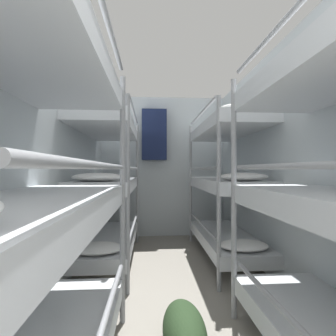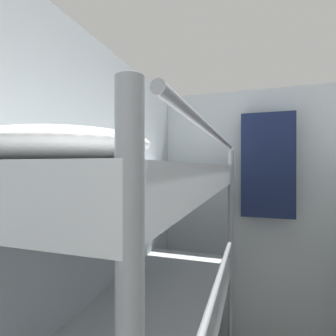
{
  "view_description": "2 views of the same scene",
  "coord_description": "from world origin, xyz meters",
  "px_view_note": "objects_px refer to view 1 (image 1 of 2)",
  "views": [
    {
      "loc": [
        -0.23,
        0.29,
        1.21
      ],
      "look_at": [
        0.01,
        3.89,
        1.23
      ],
      "focal_mm": 28.0,
      "sensor_mm": 36.0,
      "label": 1
    },
    {
      "loc": [
        -0.28,
        2.51,
        1.81
      ],
      "look_at": [
        -0.67,
        3.7,
        1.81
      ],
      "focal_mm": 28.0,
      "sensor_mm": 36.0,
      "label": 2
    }
  ],
  "objects_px": {
    "bunk_stack_right_far": "(226,183)",
    "hanging_coat": "(154,135)",
    "bunk_stack_left_near": "(19,214)",
    "bunk_stack_left_far": "(108,184)",
    "duffel_bag": "(184,331)"
  },
  "relations": [
    {
      "from": "bunk_stack_left_far",
      "to": "hanging_coat",
      "type": "bearing_deg",
      "value": 63.69
    },
    {
      "from": "bunk_stack_right_far",
      "to": "duffel_bag",
      "type": "distance_m",
      "value": 2.06
    },
    {
      "from": "bunk_stack_left_near",
      "to": "bunk_stack_left_far",
      "type": "height_order",
      "value": "same"
    },
    {
      "from": "bunk_stack_left_near",
      "to": "duffel_bag",
      "type": "bearing_deg",
      "value": 37.89
    },
    {
      "from": "bunk_stack_right_far",
      "to": "hanging_coat",
      "type": "height_order",
      "value": "hanging_coat"
    },
    {
      "from": "bunk_stack_right_far",
      "to": "hanging_coat",
      "type": "relative_size",
      "value": 2.2
    },
    {
      "from": "bunk_stack_left_far",
      "to": "bunk_stack_right_far",
      "type": "xyz_separation_m",
      "value": [
        1.55,
        0.0,
        0.0
      ]
    },
    {
      "from": "bunk_stack_right_far",
      "to": "hanging_coat",
      "type": "bearing_deg",
      "value": 127.02
    },
    {
      "from": "bunk_stack_left_far",
      "to": "bunk_stack_left_near",
      "type": "bearing_deg",
      "value": -90.0
    },
    {
      "from": "bunk_stack_left_near",
      "to": "duffel_bag",
      "type": "xyz_separation_m",
      "value": [
        0.77,
        0.6,
        -0.88
      ]
    },
    {
      "from": "bunk_stack_left_near",
      "to": "bunk_stack_right_far",
      "type": "height_order",
      "value": "same"
    },
    {
      "from": "bunk_stack_left_far",
      "to": "bunk_stack_right_far",
      "type": "bearing_deg",
      "value": 0.0
    },
    {
      "from": "bunk_stack_left_near",
      "to": "bunk_stack_left_far",
      "type": "distance_m",
      "value": 2.29
    },
    {
      "from": "bunk_stack_left_near",
      "to": "bunk_stack_right_far",
      "type": "distance_m",
      "value": 2.76
    },
    {
      "from": "hanging_coat",
      "to": "bunk_stack_left_far",
      "type": "bearing_deg",
      "value": -116.31
    }
  ]
}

